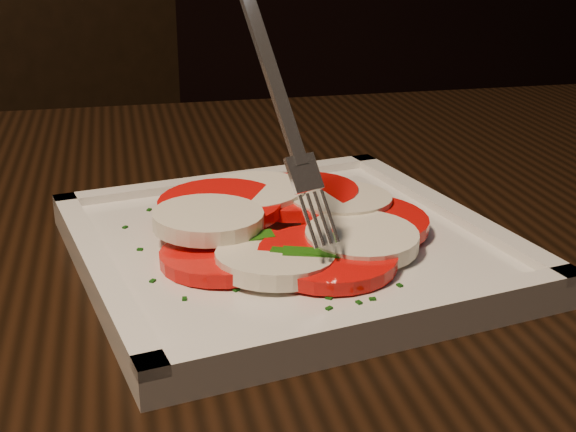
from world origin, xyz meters
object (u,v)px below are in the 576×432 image
at_px(chair, 91,173).
at_px(fork, 268,95).
at_px(table, 257,351).
at_px(plate, 288,249).

relative_size(chair, fork, 6.34).
height_order(table, chair, chair).
relative_size(table, chair, 1.36).
relative_size(table, fork, 8.62).
bearing_deg(table, chair, 94.45).
bearing_deg(chair, table, -99.62).
relative_size(table, plate, 5.03).
xyz_separation_m(plate, fork, (-0.02, -0.01, 0.10)).
height_order(plate, fork, fork).
relative_size(plate, fork, 1.71).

